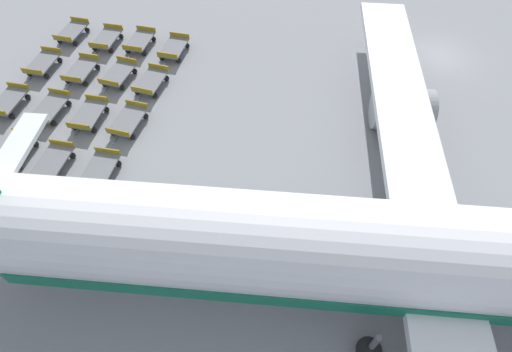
{
  "coord_description": "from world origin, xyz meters",
  "views": [
    {
      "loc": [
        25.89,
        -10.28,
        17.3
      ],
      "look_at": [
        14.3,
        -11.63,
        2.33
      ],
      "focal_mm": 28.0,
      "sensor_mm": 36.0,
      "label": 1
    }
  ],
  "objects": [
    {
      "name": "ground_plane",
      "position": [
        0.0,
        0.0,
        0.0
      ],
      "size": [
        500.0,
        500.0,
        0.0
      ],
      "primitive_type": "plane",
      "color": "gray"
    },
    {
      "name": "airplane",
      "position": [
        18.07,
        -2.87,
        3.07
      ],
      "size": [
        40.3,
        45.84,
        12.97
      ],
      "color": "white",
      "rests_on": "ground_plane"
    },
    {
      "name": "baggage_dolly_row_near_col_a",
      "position": [
        0.91,
        -26.99,
        0.47
      ],
      "size": [
        3.36,
        1.84,
        0.92
      ],
      "color": "slate",
      "rests_on": "ground_plane"
    },
    {
      "name": "baggage_dolly_row_near_col_b",
      "position": [
        4.8,
        -27.46,
        0.47
      ],
      "size": [
        3.34,
        1.77,
        0.92
      ],
      "color": "slate",
      "rests_on": "ground_plane"
    },
    {
      "name": "baggage_dolly_row_near_col_c",
      "position": [
        8.78,
        -27.89,
        0.47
      ],
      "size": [
        3.34,
        1.76,
        0.92
      ],
      "color": "slate",
      "rests_on": "ground_plane"
    },
    {
      "name": "baggage_dolly_row_mid_a_col_a",
      "position": [
        1.48,
        -24.11,
        0.47
      ],
      "size": [
        3.34,
        1.77,
        0.92
      ],
      "color": "slate",
      "rests_on": "ground_plane"
    },
    {
      "name": "baggage_dolly_row_mid_a_col_b",
      "position": [
        5.23,
        -24.56,
        0.47
      ],
      "size": [
        3.35,
        1.81,
        0.92
      ],
      "color": "slate",
      "rests_on": "ground_plane"
    },
    {
      "name": "baggage_dolly_row_mid_a_col_c",
      "position": [
        9.04,
        -25.05,
        0.47
      ],
      "size": [
        3.35,
        1.82,
        0.92
      ],
      "color": "slate",
      "rests_on": "ground_plane"
    },
    {
      "name": "baggage_dolly_row_mid_a_col_d",
      "position": [
        12.65,
        -25.51,
        0.47
      ],
      "size": [
        3.33,
        1.73,
        0.92
      ],
      "color": "slate",
      "rests_on": "ground_plane"
    },
    {
      "name": "baggage_dolly_row_mid_b_col_a",
      "position": [
        1.5,
        -21.62,
        0.47
      ],
      "size": [
        3.35,
        1.81,
        0.92
      ],
      "color": "slate",
      "rests_on": "ground_plane"
    },
    {
      "name": "baggage_dolly_row_mid_b_col_b",
      "position": [
        5.33,
        -21.92,
        0.47
      ],
      "size": [
        3.37,
        1.91,
        0.92
      ],
      "color": "slate",
      "rests_on": "ground_plane"
    },
    {
      "name": "baggage_dolly_row_mid_b_col_c",
      "position": [
        9.34,
        -22.44,
        0.47
      ],
      "size": [
        3.34,
        1.75,
        0.92
      ],
      "color": "slate",
      "rests_on": "ground_plane"
    },
    {
      "name": "baggage_dolly_row_mid_b_col_d",
      "position": [
        13.24,
        -23.04,
        0.47
      ],
      "size": [
        3.33,
        1.75,
        0.92
      ],
      "color": "slate",
      "rests_on": "ground_plane"
    },
    {
      "name": "baggage_dolly_row_far_col_a",
      "position": [
        2.04,
        -18.95,
        0.47
      ],
      "size": [
        3.35,
        1.81,
        0.92
      ],
      "color": "slate",
      "rests_on": "ground_plane"
    },
    {
      "name": "baggage_dolly_row_far_col_b",
      "position": [
        5.83,
        -19.55,
        0.47
      ],
      "size": [
        3.37,
        1.91,
        0.92
      ],
      "color": "slate",
      "rests_on": "ground_plane"
    },
    {
      "name": "baggage_dolly_row_far_col_c",
      "position": [
        9.57,
        -19.89,
        0.47
      ],
      "size": [
        3.36,
        1.88,
        0.92
      ],
      "color": "slate",
      "rests_on": "ground_plane"
    },
    {
      "name": "baggage_dolly_row_far_col_d",
      "position": [
        13.51,
        -20.25,
        0.47
      ],
      "size": [
        3.33,
        1.74,
        0.92
      ],
      "color": "slate",
      "rests_on": "ground_plane"
    }
  ]
}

